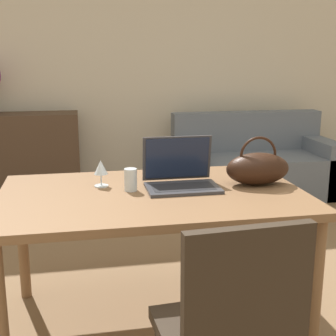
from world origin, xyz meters
TOP-DOWN VIEW (x-y plane):
  - wall_back at (0.00, 3.43)m, footprint 10.00×0.06m
  - dining_table at (-0.10, 0.63)m, footprint 1.52×0.95m
  - chair at (0.03, -0.25)m, footprint 0.47×0.47m
  - couch at (1.29, 2.81)m, footprint 1.59×0.80m
  - sideboard at (-1.12, 3.12)m, footprint 1.32×0.40m
  - laptop at (0.06, 0.71)m, footprint 0.37×0.29m
  - drinking_glass at (-0.21, 0.67)m, footprint 0.06×0.06m
  - wine_glass at (-0.35, 0.78)m, footprint 0.07×0.07m
  - handbag at (0.47, 0.67)m, footprint 0.34×0.19m

SIDE VIEW (x-z plane):
  - couch at x=1.29m, z-range -0.12..0.70m
  - sideboard at x=-1.12m, z-range 0.00..0.85m
  - chair at x=0.03m, z-range 0.04..0.95m
  - dining_table at x=-0.10m, z-range 0.29..1.02m
  - drinking_glass at x=-0.21m, z-range 0.73..0.84m
  - laptop at x=0.06m, z-range 0.67..0.92m
  - handbag at x=0.47m, z-range 0.69..0.95m
  - wine_glass at x=-0.35m, z-range 0.75..0.89m
  - wall_back at x=0.00m, z-range 0.00..2.70m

